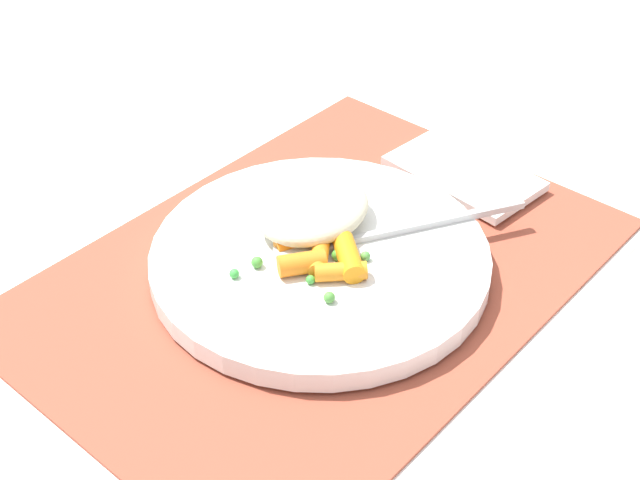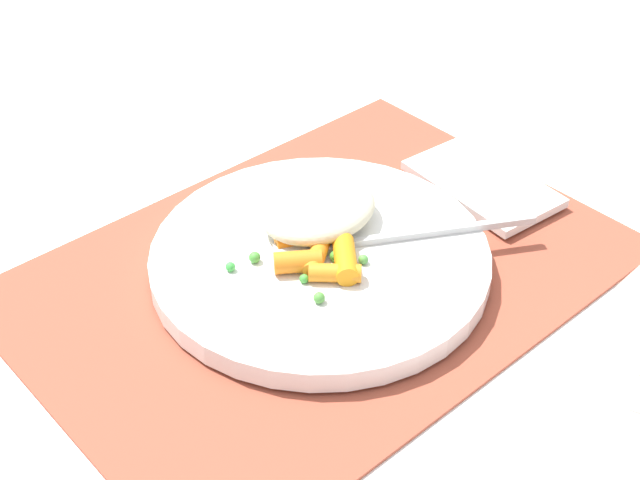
# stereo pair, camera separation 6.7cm
# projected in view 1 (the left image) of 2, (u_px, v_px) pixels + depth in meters

# --- Properties ---
(ground_plane) EXTENTS (2.40, 2.40, 0.00)m
(ground_plane) POSITION_uv_depth(u_px,v_px,m) (320.00, 273.00, 0.72)
(ground_plane) COLOR white
(placemat) EXTENTS (0.47, 0.33, 0.01)m
(placemat) POSITION_uv_depth(u_px,v_px,m) (320.00, 270.00, 0.71)
(placemat) COLOR #9E4733
(placemat) RESTS_ON ground_plane
(plate) EXTENTS (0.27, 0.27, 0.02)m
(plate) POSITION_uv_depth(u_px,v_px,m) (320.00, 259.00, 0.71)
(plate) COLOR white
(plate) RESTS_ON placemat
(rice_mound) EXTENTS (0.10, 0.08, 0.03)m
(rice_mound) POSITION_uv_depth(u_px,v_px,m) (313.00, 209.00, 0.72)
(rice_mound) COLOR beige
(rice_mound) RESTS_ON plate
(carrot_portion) EXTENTS (0.07, 0.08, 0.02)m
(carrot_portion) POSITION_uv_depth(u_px,v_px,m) (324.00, 258.00, 0.68)
(carrot_portion) COLOR orange
(carrot_portion) RESTS_ON plate
(pea_scatter) EXTENTS (0.09, 0.08, 0.01)m
(pea_scatter) POSITION_uv_depth(u_px,v_px,m) (308.00, 265.00, 0.68)
(pea_scatter) COLOR #539031
(pea_scatter) RESTS_ON plate
(fork) EXTENTS (0.19, 0.12, 0.01)m
(fork) POSITION_uv_depth(u_px,v_px,m) (379.00, 235.00, 0.71)
(fork) COLOR #BABABA
(fork) RESTS_ON plate
(napkin) EXTENTS (0.09, 0.14, 0.01)m
(napkin) POSITION_uv_depth(u_px,v_px,m) (464.00, 173.00, 0.81)
(napkin) COLOR white
(napkin) RESTS_ON placemat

